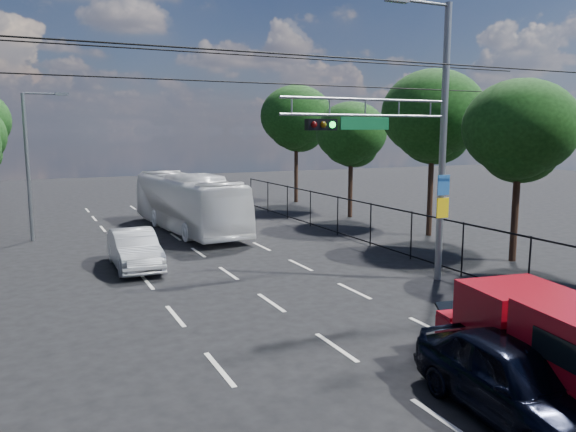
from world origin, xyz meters
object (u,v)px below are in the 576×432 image
red_pickup (560,347)px  white_bus (188,202)px  signal_mast (415,131)px  navy_hatchback (516,380)px  white_van (134,249)px

red_pickup → white_bus: 21.81m
signal_mast → white_bus: signal_mast is taller
signal_mast → red_pickup: 9.64m
navy_hatchback → white_bus: (-0.11, 21.93, 0.74)m
navy_hatchback → white_bus: bearing=96.2°
red_pickup → navy_hatchback: size_ratio=1.31×
red_pickup → white_bus: (-1.42, 21.76, 0.39)m
red_pickup → white_bus: white_bus is taller
red_pickup → white_van: 15.62m
signal_mast → red_pickup: bearing=-108.6°
red_pickup → navy_hatchback: (-1.31, -0.16, -0.36)m
white_bus → white_van: bearing=-124.6°
signal_mast → red_pickup: size_ratio=1.61×
signal_mast → red_pickup: signal_mast is taller
white_bus → white_van: size_ratio=2.43×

